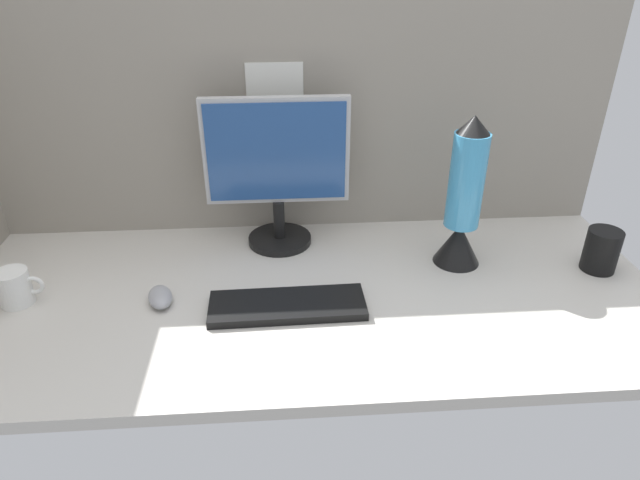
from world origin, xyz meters
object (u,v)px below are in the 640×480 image
at_px(monitor, 277,167).
at_px(mouse, 160,297).
at_px(mug_ceramic_white, 15,287).
at_px(keyboard, 287,306).
at_px(lava_lamp, 463,205).
at_px(mug_black_travel, 601,250).

distance_m(monitor, mouse, 0.46).
distance_m(monitor, mug_ceramic_white, 0.71).
relative_size(keyboard, lava_lamp, 0.91).
xyz_separation_m(keyboard, mug_ceramic_white, (-0.65, 0.07, 0.03)).
xyz_separation_m(monitor, lava_lamp, (0.48, -0.15, -0.06)).
relative_size(keyboard, mug_ceramic_white, 3.37).
bearing_deg(mug_ceramic_white, lava_lamp, 5.91).
height_order(mug_ceramic_white, lava_lamp, lava_lamp).
bearing_deg(monitor, lava_lamp, -17.19).
distance_m(keyboard, mug_black_travel, 0.84).
height_order(mouse, mug_black_travel, mug_black_travel).
distance_m(monitor, mug_black_travel, 0.88).
bearing_deg(mug_ceramic_white, keyboard, -6.40).
bearing_deg(lava_lamp, mug_black_travel, -10.28).
xyz_separation_m(mug_black_travel, lava_lamp, (-0.36, 0.07, 0.11)).
bearing_deg(keyboard, monitor, 91.48).
xyz_separation_m(monitor, keyboard, (0.02, -0.33, -0.22)).
relative_size(keyboard, mouse, 3.85).
bearing_deg(mug_black_travel, monitor, 165.75).
distance_m(monitor, keyboard, 0.40).
relative_size(mouse, lava_lamp, 0.24).
bearing_deg(mug_ceramic_white, mug_black_travel, 1.90).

